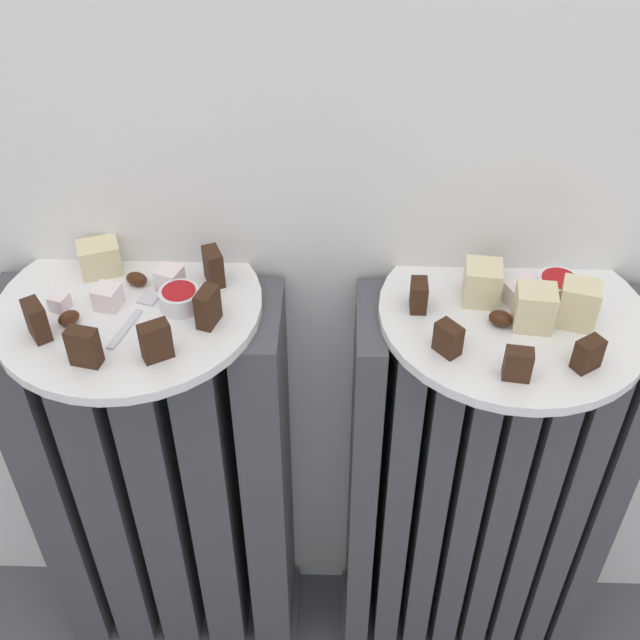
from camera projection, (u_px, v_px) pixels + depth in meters
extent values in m
cube|color=#47474C|center=(190.00, 608.00, 1.31)|extent=(0.35, 0.13, 0.03)
cube|color=#47474C|center=(63.00, 481.00, 1.10)|extent=(0.05, 0.13, 0.62)
cube|color=#47474C|center=(114.00, 482.00, 1.10)|extent=(0.05, 0.13, 0.62)
cube|color=#47474C|center=(165.00, 484.00, 1.09)|extent=(0.05, 0.13, 0.62)
cube|color=#47474C|center=(217.00, 485.00, 1.09)|extent=(0.05, 0.13, 0.62)
cube|color=#47474C|center=(268.00, 486.00, 1.09)|extent=(0.05, 0.13, 0.62)
cube|color=#47474C|center=(451.00, 615.00, 1.30)|extent=(0.35, 0.13, 0.03)
cube|color=#47474C|center=(362.00, 489.00, 1.09)|extent=(0.03, 0.13, 0.62)
cube|color=#47474C|center=(395.00, 490.00, 1.09)|extent=(0.03, 0.13, 0.62)
cube|color=#47474C|center=(427.00, 490.00, 1.09)|extent=(0.03, 0.13, 0.62)
cube|color=#47474C|center=(460.00, 491.00, 1.08)|extent=(0.03, 0.13, 0.62)
cube|color=#47474C|center=(492.00, 492.00, 1.08)|extent=(0.03, 0.13, 0.62)
cube|color=#47474C|center=(525.00, 493.00, 1.08)|extent=(0.03, 0.13, 0.62)
cube|color=#47474C|center=(558.00, 494.00, 1.08)|extent=(0.03, 0.13, 0.62)
cube|color=#47474C|center=(591.00, 495.00, 1.08)|extent=(0.03, 0.13, 0.62)
cylinder|color=white|center=(130.00, 306.00, 0.89)|extent=(0.29, 0.29, 0.01)
cylinder|color=white|center=(513.00, 314.00, 0.88)|extent=(0.29, 0.29, 0.01)
cube|color=#382114|center=(37.00, 320.00, 0.83)|extent=(0.03, 0.03, 0.04)
cube|color=#382114|center=(84.00, 347.00, 0.80)|extent=(0.03, 0.02, 0.04)
cube|color=#382114|center=(156.00, 341.00, 0.80)|extent=(0.03, 0.03, 0.04)
cube|color=#382114|center=(208.00, 307.00, 0.85)|extent=(0.03, 0.03, 0.04)
cube|color=#382114|center=(214.00, 267.00, 0.90)|extent=(0.03, 0.03, 0.04)
cube|color=beige|center=(100.00, 258.00, 0.92)|extent=(0.05, 0.05, 0.04)
cube|color=white|center=(60.00, 302.00, 0.87)|extent=(0.02, 0.02, 0.02)
cube|color=white|center=(108.00, 297.00, 0.87)|extent=(0.03, 0.03, 0.03)
cube|color=white|center=(170.00, 278.00, 0.90)|extent=(0.03, 0.03, 0.03)
ellipsoid|color=#3D1E0F|center=(137.00, 279.00, 0.90)|extent=(0.03, 0.02, 0.02)
ellipsoid|color=#3D1E0F|center=(69.00, 318.00, 0.85)|extent=(0.03, 0.03, 0.02)
cylinder|color=white|center=(180.00, 299.00, 0.87)|extent=(0.04, 0.04, 0.02)
cylinder|color=#B21419|center=(179.00, 295.00, 0.87)|extent=(0.04, 0.04, 0.01)
cube|color=#382114|center=(419.00, 295.00, 0.87)|extent=(0.02, 0.03, 0.03)
cube|color=#382114|center=(448.00, 339.00, 0.81)|extent=(0.03, 0.03, 0.03)
cube|color=#382114|center=(518.00, 364.00, 0.79)|extent=(0.03, 0.02, 0.03)
cube|color=#382114|center=(588.00, 354.00, 0.80)|extent=(0.03, 0.03, 0.03)
cube|color=beige|center=(534.00, 308.00, 0.84)|extent=(0.04, 0.04, 0.05)
cube|color=beige|center=(482.00, 283.00, 0.87)|extent=(0.04, 0.04, 0.05)
cube|color=beige|center=(579.00, 304.00, 0.84)|extent=(0.05, 0.04, 0.05)
cube|color=white|center=(527.00, 284.00, 0.90)|extent=(0.02, 0.02, 0.02)
cube|color=white|center=(518.00, 295.00, 0.88)|extent=(0.03, 0.03, 0.02)
ellipsoid|color=#3D1E0F|center=(495.00, 271.00, 0.91)|extent=(0.03, 0.03, 0.02)
ellipsoid|color=#3D1E0F|center=(501.00, 318.00, 0.85)|extent=(0.03, 0.03, 0.02)
cylinder|color=white|center=(557.00, 288.00, 0.88)|extent=(0.05, 0.05, 0.03)
cylinder|color=#B21419|center=(558.00, 283.00, 0.88)|extent=(0.04, 0.04, 0.01)
cube|color=silver|center=(125.00, 329.00, 0.85)|extent=(0.03, 0.06, 0.00)
cube|color=silver|center=(149.00, 298.00, 0.89)|extent=(0.03, 0.03, 0.00)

